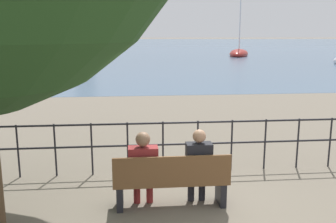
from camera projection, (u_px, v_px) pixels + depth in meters
ground_plane at (171, 205)px, 6.09m from camera, size 1000.00×1000.00×0.00m
harbor_water at (132, 42)px, 163.38m from camera, size 600.00×300.00×0.01m
park_bench at (171, 182)px, 5.94m from camera, size 1.84×0.45×0.90m
seated_person_left at (143, 166)px, 5.92m from camera, size 0.47×0.35×1.25m
seated_person_right at (198, 164)px, 6.01m from camera, size 0.41×0.35×1.27m
promenade_railing at (163, 139)px, 7.43m from camera, size 12.65×0.04×1.05m
sailboat_1 at (239, 54)px, 50.53m from camera, size 4.82×7.72×7.83m
sailboat_2 at (23, 71)px, 26.14m from camera, size 2.93×8.93×9.92m
harbor_lighthouse at (82, 5)px, 113.71m from camera, size 6.37×6.37×25.13m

